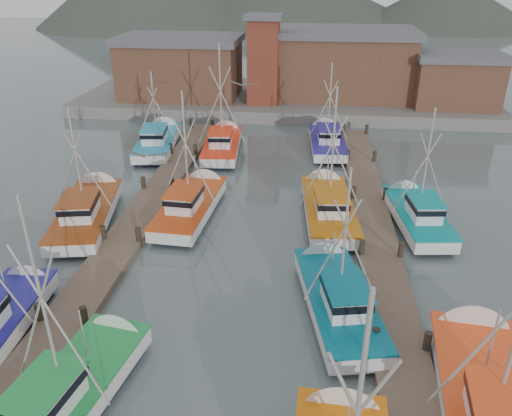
# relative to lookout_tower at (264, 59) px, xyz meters

# --- Properties ---
(ground) EXTENTS (260.00, 260.00, 0.00)m
(ground) POSITION_rel_lookout_tower_xyz_m (2.00, -33.00, -5.55)
(ground) COLOR #445250
(ground) RESTS_ON ground
(dock_left) EXTENTS (2.30, 46.00, 1.50)m
(dock_left) POSITION_rel_lookout_tower_xyz_m (-5.00, -28.96, -5.34)
(dock_left) COLOR #4E3C30
(dock_left) RESTS_ON ground
(dock_right) EXTENTS (2.30, 46.00, 1.50)m
(dock_right) POSITION_rel_lookout_tower_xyz_m (9.00, -28.96, -5.34)
(dock_right) COLOR #4E3C30
(dock_right) RESTS_ON ground
(quay) EXTENTS (44.00, 16.00, 1.20)m
(quay) POSITION_rel_lookout_tower_xyz_m (2.00, 4.00, -4.95)
(quay) COLOR slate
(quay) RESTS_ON ground
(shed_left) EXTENTS (12.72, 8.48, 6.20)m
(shed_left) POSITION_rel_lookout_tower_xyz_m (-9.00, 2.00, -1.21)
(shed_left) COLOR brown
(shed_left) RESTS_ON quay
(shed_center) EXTENTS (14.84, 9.54, 6.90)m
(shed_center) POSITION_rel_lookout_tower_xyz_m (8.00, 4.00, -0.86)
(shed_center) COLOR brown
(shed_center) RESTS_ON quay
(shed_right) EXTENTS (8.48, 6.36, 5.20)m
(shed_right) POSITION_rel_lookout_tower_xyz_m (19.00, 1.00, -1.71)
(shed_right) COLOR brown
(shed_right) RESTS_ON quay
(lookout_tower) EXTENTS (3.60, 3.60, 8.50)m
(lookout_tower) POSITION_rel_lookout_tower_xyz_m (0.00, 0.00, 0.00)
(lookout_tower) COLOR maroon
(lookout_tower) RESTS_ON quay
(distant_hills) EXTENTS (175.00, 140.00, 42.00)m
(distant_hills) POSITION_rel_lookout_tower_xyz_m (-10.76, 89.59, -5.55)
(distant_hills) COLOR #3C453A
(distant_hills) RESTS_ON ground
(boat_4) EXTENTS (3.75, 8.49, 9.01)m
(boat_4) POSITION_rel_lookout_tower_xyz_m (-2.67, -38.74, -4.87)
(boat_4) COLOR black
(boat_4) RESTS_ON ground
(boat_5) EXTENTS (4.19, 8.73, 7.75)m
(boat_5) POSITION_rel_lookout_tower_xyz_m (6.52, -32.24, -4.87)
(boat_5) COLOR black
(boat_5) RESTS_ON ground
(boat_6) EXTENTS (3.51, 7.90, 8.77)m
(boat_6) POSITION_rel_lookout_tower_xyz_m (-7.46, -35.48, -4.87)
(boat_6) COLOR black
(boat_6) RESTS_ON ground
(boat_7) EXTENTS (4.19, 10.24, 10.27)m
(boat_7) POSITION_rel_lookout_tower_xyz_m (11.52, -37.71, -4.86)
(boat_7) COLOR black
(boat_7) RESTS_ON ground
(boat_8) EXTENTS (3.43, 8.81, 8.52)m
(boat_8) POSITION_rel_lookout_tower_xyz_m (-2.02, -23.57, -4.87)
(boat_8) COLOR black
(boat_8) RESTS_ON ground
(boat_9) EXTENTS (3.58, 9.21, 8.89)m
(boat_9) POSITION_rel_lookout_tower_xyz_m (6.30, -22.95, -4.87)
(boat_9) COLOR black
(boat_9) RESTS_ON ground
(boat_10) EXTENTS (4.51, 9.51, 7.93)m
(boat_10) POSITION_rel_lookout_tower_xyz_m (-8.07, -25.20, -4.87)
(boat_10) COLOR black
(boat_10) RESTS_ON ground
(boat_11) EXTENTS (3.36, 8.12, 7.82)m
(boat_11) POSITION_rel_lookout_tower_xyz_m (11.46, -23.40, -4.87)
(boat_11) COLOR black
(boat_11) RESTS_ON ground
(boat_12) EXTENTS (3.77, 8.86, 9.51)m
(boat_12) POSITION_rel_lookout_tower_xyz_m (-2.13, -12.08, -4.87)
(boat_12) COLOR black
(boat_12) RESTS_ON ground
(boat_13) EXTENTS (3.21, 8.74, 7.91)m
(boat_13) POSITION_rel_lookout_tower_xyz_m (6.40, -10.16, -4.87)
(boat_13) COLOR black
(boat_13) RESTS_ON ground
(boat_14) EXTENTS (3.85, 9.28, 7.28)m
(boat_14) POSITION_rel_lookout_tower_xyz_m (-7.66, -11.83, -4.87)
(boat_14) COLOR black
(boat_14) RESTS_ON ground
(gull_near) EXTENTS (1.55, 0.64, 0.24)m
(gull_near) POSITION_rel_lookout_tower_xyz_m (-0.41, -35.46, 2.68)
(gull_near) COLOR gray
(gull_near) RESTS_ON ground
(gull_far) EXTENTS (1.55, 0.66, 0.24)m
(gull_far) POSITION_rel_lookout_tower_xyz_m (1.66, -26.12, 3.12)
(gull_far) COLOR gray
(gull_far) RESTS_ON ground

